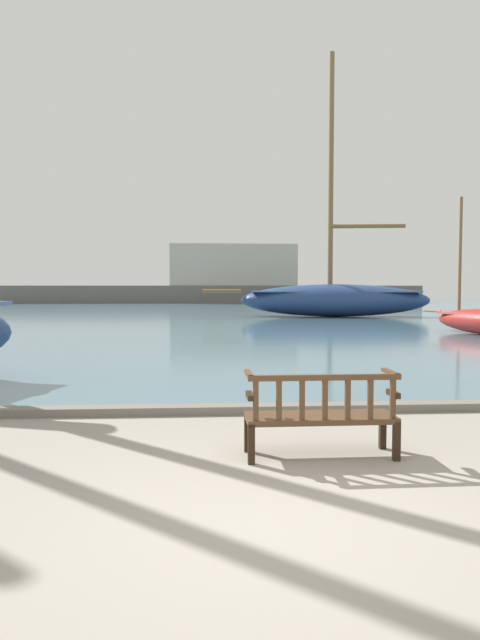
{
  "coord_description": "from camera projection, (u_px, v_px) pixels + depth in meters",
  "views": [
    {
      "loc": [
        -0.62,
        -4.29,
        1.82
      ],
      "look_at": [
        0.32,
        10.0,
        1.0
      ],
      "focal_mm": 32.0,
      "sensor_mm": 36.0,
      "label": 1
    }
  ],
  "objects": [
    {
      "name": "ground_plane",
      "position": [
        283.0,
        522.0,
        4.42
      ],
      "size": [
        160.0,
        160.0,
        0.0
      ],
      "primitive_type": "plane",
      "color": "gray"
    },
    {
      "name": "harbor_water",
      "position": [
        210.0,
        309.0,
        48.25
      ],
      "size": [
        100.0,
        80.0,
        0.08
      ],
      "primitive_type": "cube",
      "color": "slate",
      "rests_on": "ground"
    },
    {
      "name": "far_breakwater",
      "position": [
        217.0,
        284.0,
        63.94
      ],
      "size": [
        48.36,
        2.4,
        6.68
      ],
      "color": "#66605B",
      "rests_on": "ground"
    },
    {
      "name": "quay_edge_kerb",
      "position": [
        246.0,
        409.0,
        8.25
      ],
      "size": [
        40.0,
        0.3,
        0.12
      ],
      "primitive_type": "cube",
      "color": "slate",
      "rests_on": "ground"
    },
    {
      "name": "sailboat_mid_starboard",
      "position": [
        334.0,
        298.0,
        34.1
      ],
      "size": [
        13.68,
        4.49,
        15.51
      ],
      "color": "navy",
      "rests_on": "harbor_water"
    },
    {
      "name": "park_bench",
      "position": [
        321.0,
        414.0,
        6.09
      ],
      "size": [
        1.61,
        0.54,
        0.92
      ],
      "color": "black",
      "rests_on": "ground"
    }
  ]
}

